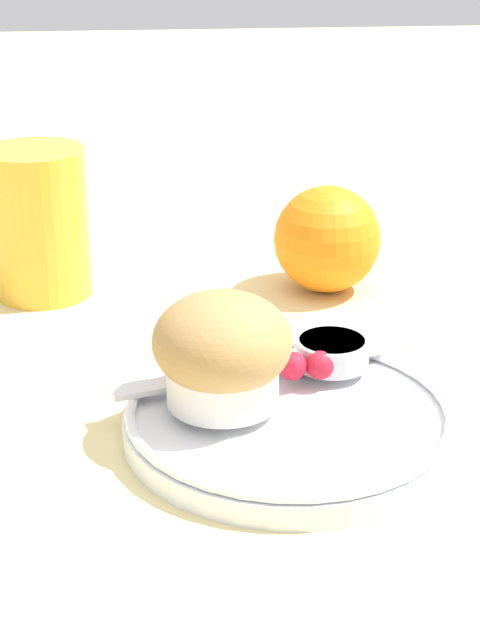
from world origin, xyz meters
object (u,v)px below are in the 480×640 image
object	(u,v)px
orange_fruit	(327,239)
juice_glass	(39,223)
muffin	(222,351)
butter_knife	(268,366)

from	to	relation	value
orange_fruit	juice_glass	bearing A→B (deg)	176.91
juice_glass	orange_fruit	bearing A→B (deg)	-3.09
muffin	orange_fruit	distance (m)	0.23
butter_knife	orange_fruit	size ratio (longest dim) A/B	2.38
juice_glass	muffin	bearing A→B (deg)	-61.63
muffin	orange_fruit	bearing A→B (deg)	66.07
muffin	butter_knife	size ratio (longest dim) A/B	0.41
muffin	butter_knife	distance (m)	0.06
butter_knife	orange_fruit	bearing A→B (deg)	53.40
muffin	orange_fruit	size ratio (longest dim) A/B	0.98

